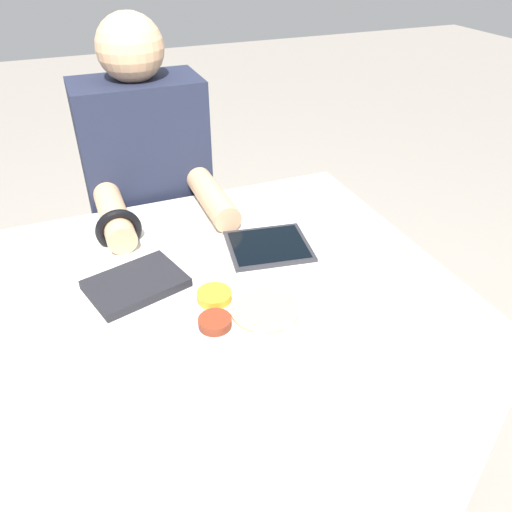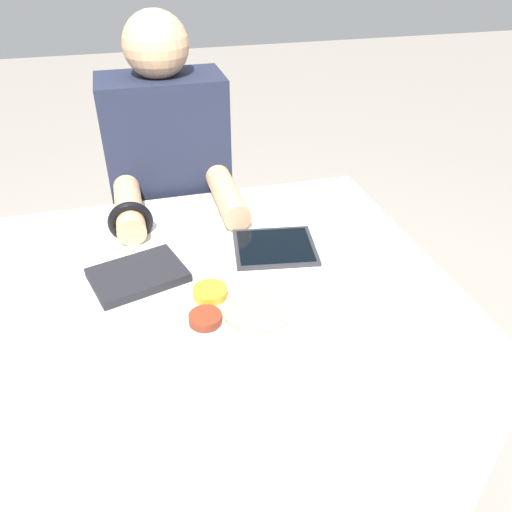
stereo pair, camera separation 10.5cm
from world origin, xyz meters
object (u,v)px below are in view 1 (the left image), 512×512
Objects in this scene: red_notebook at (136,284)px; tablet_device at (268,246)px; person_diner at (155,235)px; thali_tray at (240,313)px.

tablet_device is at bearing 6.55° from red_notebook.
red_notebook is 1.04× the size of tablet_device.
red_notebook is 0.53m from person_diner.
thali_tray is at bearing -125.86° from tablet_device.
person_diner reaches higher than red_notebook.
thali_tray is 0.21× the size of person_diner.
thali_tray is at bearing -86.12° from person_diner.
thali_tray is 1.21× the size of tablet_device.
person_diner is at bearing 113.42° from tablet_device.
tablet_device is (0.15, 0.21, -0.00)m from thali_tray.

